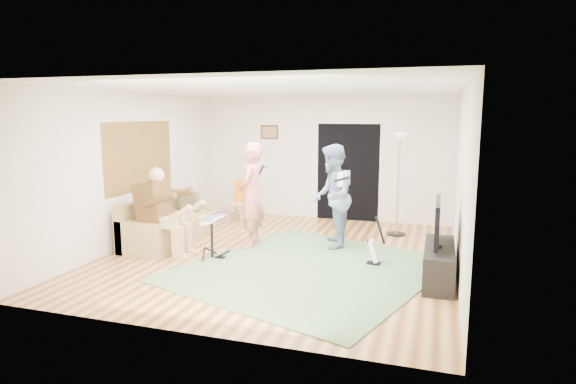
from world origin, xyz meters
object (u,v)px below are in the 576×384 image
(guitarist, at_px, (332,197))
(guitar_spare, at_px, (374,251))
(torchiere_lamp, at_px, (399,166))
(singer, at_px, (251,195))
(sofa, at_px, (164,227))
(drum_kit, at_px, (212,240))
(tv_cabinet, at_px, (439,264))
(television, at_px, (437,221))
(dining_chair, at_px, (239,208))

(guitarist, bearing_deg, guitar_spare, 36.99)
(guitar_spare, height_order, torchiere_lamp, torchiere_lamp)
(singer, relative_size, torchiere_lamp, 0.93)
(sofa, bearing_deg, drum_kit, -26.76)
(drum_kit, relative_size, torchiere_lamp, 0.35)
(sofa, relative_size, tv_cabinet, 1.43)
(singer, xyz_separation_m, guitar_spare, (2.21, -0.39, -0.70))
(singer, distance_m, torchiere_lamp, 2.89)
(guitarist, relative_size, television, 1.62)
(guitar_spare, relative_size, torchiere_lamp, 0.39)
(sofa, distance_m, torchiere_lamp, 4.51)
(torchiere_lamp, bearing_deg, dining_chair, 178.97)
(sofa, relative_size, dining_chair, 2.22)
(drum_kit, xyz_separation_m, dining_chair, (-0.60, 2.51, 0.02))
(guitar_spare, relative_size, dining_chair, 0.85)
(guitar_spare, distance_m, dining_chair, 3.76)
(drum_kit, height_order, television, television)
(drum_kit, relative_size, tv_cabinet, 0.49)
(sofa, bearing_deg, singer, 6.92)
(torchiere_lamp, relative_size, tv_cabinet, 1.40)
(drum_kit, bearing_deg, television, -0.38)
(drum_kit, height_order, guitarist, guitarist)
(guitarist, bearing_deg, sofa, -90.45)
(torchiere_lamp, bearing_deg, drum_kit, -137.86)
(singer, bearing_deg, torchiere_lamp, 116.06)
(dining_chair, bearing_deg, sofa, -102.59)
(dining_chair, bearing_deg, drum_kit, -68.75)
(guitar_spare, bearing_deg, torchiere_lamp, 85.46)
(guitarist, relative_size, dining_chair, 2.01)
(sofa, bearing_deg, television, -8.08)
(guitarist, relative_size, guitar_spare, 2.35)
(drum_kit, bearing_deg, torchiere_lamp, 42.14)
(drum_kit, distance_m, torchiere_lamp, 3.79)
(sofa, xyz_separation_m, dining_chair, (0.69, 1.86, 0.05))
(dining_chair, bearing_deg, torchiere_lamp, 6.73)
(guitar_spare, xyz_separation_m, torchiere_lamp, (0.16, 1.99, 1.12))
(sofa, height_order, tv_cabinet, sofa)
(torchiere_lamp, bearing_deg, guitarist, -129.21)
(tv_cabinet, bearing_deg, drum_kit, 179.63)
(guitarist, height_order, television, guitarist)
(torchiere_lamp, relative_size, television, 1.76)
(dining_chair, relative_size, tv_cabinet, 0.64)
(sofa, height_order, guitarist, guitarist)
(dining_chair, height_order, tv_cabinet, dining_chair)
(television, bearing_deg, drum_kit, 179.62)
(television, bearing_deg, guitarist, 144.76)
(torchiere_lamp, xyz_separation_m, tv_cabinet, (0.80, -2.47, -1.09))
(guitar_spare, bearing_deg, sofa, 177.10)
(television, bearing_deg, singer, 164.38)
(singer, xyz_separation_m, television, (3.11, -0.87, -0.07))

